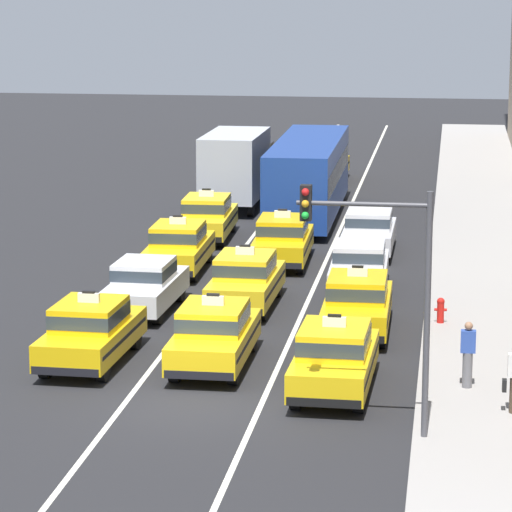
% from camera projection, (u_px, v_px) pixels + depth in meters
% --- Properties ---
extents(ground_plane, '(160.00, 160.00, 0.00)m').
position_uv_depth(ground_plane, '(192.00, 405.00, 32.38)').
color(ground_plane, '#232326').
extents(lane_stripe_left_center, '(0.14, 80.00, 0.01)m').
position_uv_depth(lane_stripe_left_center, '(250.00, 240.00, 51.98)').
color(lane_stripe_left_center, silver).
rests_on(lane_stripe_left_center, ground).
extents(lane_stripe_center_right, '(0.14, 80.00, 0.01)m').
position_uv_depth(lane_stripe_center_right, '(334.00, 243.00, 51.54)').
color(lane_stripe_center_right, silver).
rests_on(lane_stripe_center_right, ground).
extents(sidewalk_curb, '(4.00, 90.00, 0.15)m').
position_uv_depth(sidewalk_curb, '(489.00, 274.00, 45.90)').
color(sidewalk_curb, '#9E9993').
rests_on(sidewalk_curb, ground).
extents(taxi_left_nearest, '(1.96, 4.62, 1.96)m').
position_uv_depth(taxi_left_nearest, '(91.00, 331.00, 35.59)').
color(taxi_left_nearest, black).
rests_on(taxi_left_nearest, ground).
extents(sedan_left_second, '(1.88, 4.35, 1.58)m').
position_uv_depth(sedan_left_second, '(145.00, 284.00, 40.99)').
color(sedan_left_second, black).
rests_on(sedan_left_second, ground).
extents(taxi_left_third, '(1.91, 4.60, 1.96)m').
position_uv_depth(taxi_left_third, '(179.00, 246.00, 46.45)').
color(taxi_left_third, black).
rests_on(taxi_left_third, ground).
extents(taxi_left_fourth, '(1.96, 4.62, 1.96)m').
position_uv_depth(taxi_left_fourth, '(207.00, 216.00, 52.05)').
color(taxi_left_fourth, black).
rests_on(taxi_left_fourth, ground).
extents(box_truck_left_fifth, '(2.36, 6.99, 3.27)m').
position_uv_depth(box_truck_left_fifth, '(238.00, 166.00, 59.09)').
color(box_truck_left_fifth, black).
rests_on(box_truck_left_fifth, ground).
extents(taxi_left_sixth, '(1.90, 4.59, 1.96)m').
position_uv_depth(taxi_left_sixth, '(260.00, 164.00, 66.03)').
color(taxi_left_sixth, black).
rests_on(taxi_left_sixth, ground).
extents(taxi_center_nearest, '(1.84, 4.57, 1.96)m').
position_uv_depth(taxi_center_nearest, '(214.00, 334.00, 35.29)').
color(taxi_center_nearest, black).
rests_on(taxi_center_nearest, ground).
extents(taxi_center_second, '(1.88, 4.58, 1.96)m').
position_uv_depth(taxi_center_second, '(246.00, 279.00, 41.51)').
color(taxi_center_second, black).
rests_on(taxi_center_second, ground).
extents(taxi_center_third, '(1.92, 4.60, 1.96)m').
position_uv_depth(taxi_center_third, '(283.00, 239.00, 47.65)').
color(taxi_center_third, black).
rests_on(taxi_center_third, ground).
extents(bus_center_fourth, '(2.61, 11.22, 3.22)m').
position_uv_depth(bus_center_fourth, '(308.00, 174.00, 56.36)').
color(bus_center_fourth, black).
rests_on(bus_center_fourth, ground).
extents(taxi_center_fifth, '(1.96, 4.62, 1.96)m').
position_uv_depth(taxi_center_fifth, '(326.00, 164.00, 66.04)').
color(taxi_center_fifth, black).
rests_on(taxi_center_fifth, ground).
extents(taxi_right_nearest, '(1.91, 4.60, 1.96)m').
position_uv_depth(taxi_right_nearest, '(334.00, 357.00, 33.18)').
color(taxi_right_nearest, black).
rests_on(taxi_right_nearest, ground).
extents(taxi_right_second, '(1.87, 4.58, 1.96)m').
position_uv_depth(taxi_right_second, '(357.00, 303.00, 38.59)').
color(taxi_right_second, black).
rests_on(taxi_right_second, ground).
extents(sedan_right_third, '(1.86, 4.34, 1.58)m').
position_uv_depth(sedan_right_third, '(359.00, 266.00, 43.53)').
color(sedan_right_third, black).
rests_on(sedan_right_third, ground).
extents(sedan_right_fourth, '(1.77, 4.30, 1.58)m').
position_uv_depth(sedan_right_fourth, '(369.00, 231.00, 49.38)').
color(sedan_right_fourth, black).
rests_on(sedan_right_fourth, ground).
extents(pedestrian_mid_block, '(0.36, 0.24, 1.63)m').
position_uv_depth(pedestrian_mid_block, '(468.00, 354.00, 33.06)').
color(pedestrian_mid_block, slate).
rests_on(pedestrian_mid_block, sidewalk_curb).
extents(fire_hydrant, '(0.36, 0.22, 0.73)m').
position_uv_depth(fire_hydrant, '(441.00, 309.00, 39.23)').
color(fire_hydrant, red).
rests_on(fire_hydrant, sidewalk_curb).
extents(traffic_light_pole, '(2.87, 0.33, 5.58)m').
position_uv_depth(traffic_light_pole, '(382.00, 269.00, 29.12)').
color(traffic_light_pole, '#47474C').
rests_on(traffic_light_pole, ground).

